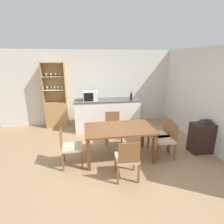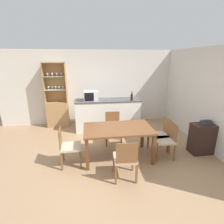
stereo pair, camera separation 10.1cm
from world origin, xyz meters
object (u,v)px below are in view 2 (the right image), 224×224
(dining_chair_side_left_near, at_px, (69,146))
(side_cabinet, at_px, (202,139))
(telephone, at_px, (206,122))
(dining_chair_head_near, at_px, (125,159))
(microwave, at_px, (91,96))
(wine_bottle, at_px, (132,97))
(dining_chair_side_right_near, at_px, (166,140))
(dining_table, at_px, (118,131))
(dining_chair_side_right_far, at_px, (161,135))
(display_cabinet, at_px, (58,109))
(dining_chair_head_far, at_px, (113,128))

(dining_chair_side_left_near, bearing_deg, side_cabinet, 89.10)
(dining_chair_side_left_near, bearing_deg, telephone, 89.50)
(dining_chair_head_near, relative_size, dining_chair_side_left_near, 1.00)
(dining_chair_side_left_near, xyz_separation_m, microwave, (0.56, 1.92, 0.70))
(wine_bottle, bearing_deg, dining_chair_head_near, -106.81)
(dining_chair_side_right_near, bearing_deg, dining_chair_side_left_near, 92.86)
(dining_chair_side_right_near, bearing_deg, side_cabinet, -83.34)
(dining_table, relative_size, dining_chair_head_near, 1.84)
(dining_chair_side_right_far, xyz_separation_m, telephone, (1.04, -0.19, 0.35))
(display_cabinet, height_order, dining_chair_head_far, display_cabinet)
(dining_chair_side_right_far, relative_size, microwave, 1.90)
(dining_table, relative_size, microwave, 3.49)
(dining_chair_side_right_near, xyz_separation_m, side_cabinet, (0.97, 0.06, -0.07))
(telephone, bearing_deg, display_cabinet, 147.96)
(dining_chair_side_right_near, bearing_deg, wine_bottle, 15.44)
(display_cabinet, relative_size, dining_chair_head_far, 2.53)
(dining_table, height_order, dining_chair_side_right_near, dining_chair_side_right_near)
(display_cabinet, xyz_separation_m, microwave, (1.13, -0.56, 0.53))
(dining_chair_head_near, relative_size, telephone, 3.75)
(wine_bottle, bearing_deg, dining_chair_side_right_near, -77.44)
(dining_chair_side_right_far, bearing_deg, dining_chair_head_far, 55.60)
(dining_table, distance_m, dining_chair_head_near, 0.82)
(dining_table, distance_m, dining_chair_side_left_near, 1.14)
(dining_chair_head_near, bearing_deg, side_cabinet, 22.59)
(dining_chair_side_right_near, height_order, telephone, telephone)
(wine_bottle, xyz_separation_m, side_cabinet, (1.36, -1.68, -0.73))
(dining_table, bearing_deg, dining_chair_side_right_far, 7.27)
(microwave, distance_m, telephone, 3.28)
(side_cabinet, bearing_deg, dining_chair_head_far, 157.37)
(dining_chair_head_near, relative_size, dining_chair_side_right_far, 1.00)
(dining_chair_head_far, xyz_separation_m, microwave, (-0.55, 0.99, 0.70))
(dining_chair_side_right_far, height_order, side_cabinet, dining_chair_side_right_far)
(display_cabinet, relative_size, dining_table, 1.38)
(dining_chair_side_right_near, bearing_deg, dining_chair_head_far, 52.82)
(telephone, bearing_deg, dining_chair_head_near, -161.12)
(wine_bottle, relative_size, side_cabinet, 0.38)
(display_cabinet, xyz_separation_m, dining_chair_side_right_near, (2.78, -2.48, -0.17))
(dining_chair_side_left_near, xyz_separation_m, telephone, (3.26, 0.09, 0.35))
(dining_chair_head_near, xyz_separation_m, side_cabinet, (2.08, 0.71, -0.07))
(display_cabinet, bearing_deg, wine_bottle, -17.25)
(display_cabinet, distance_m, dining_chair_side_right_far, 3.55)
(dining_chair_side_left_near, height_order, telephone, telephone)
(dining_chair_side_right_near, distance_m, telephone, 1.10)
(display_cabinet, bearing_deg, dining_table, -54.39)
(microwave, bearing_deg, dining_chair_side_right_near, -49.26)
(display_cabinet, distance_m, dining_chair_head_near, 3.56)
(dining_chair_head_near, xyz_separation_m, dining_chair_side_right_far, (1.11, 0.93, 0.00))
(dining_chair_head_far, xyz_separation_m, dining_chair_side_right_far, (1.10, -0.65, 0.00))
(microwave, relative_size, wine_bottle, 1.58)
(display_cabinet, relative_size, dining_chair_side_right_near, 2.53)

